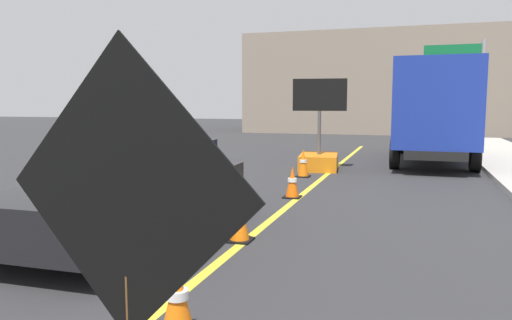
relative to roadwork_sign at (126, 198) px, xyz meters
name	(u,v)px	position (x,y,z in m)	size (l,w,h in m)	color
lane_center_stripe	(199,278)	(-0.82, 2.67, -1.47)	(0.14, 36.00, 0.01)	yellow
roadwork_sign	(126,198)	(0.00, 0.00, 0.00)	(1.62, 0.27, 2.33)	#593819
arrow_board_trailer	(319,153)	(-1.26, 12.28, -0.99)	(1.60, 1.93, 2.70)	orange
box_truck	(434,109)	(2.07, 15.17, 0.30)	(2.61, 7.81, 3.24)	black
pickup_car	(134,189)	(-2.52, 4.08, -0.77)	(2.21, 4.63, 1.38)	black
highway_guide_sign	(465,73)	(3.70, 23.54, 1.95)	(2.79, 0.18, 5.00)	gray
far_building_block	(377,85)	(-1.14, 34.07, 1.83)	(17.02, 9.99, 6.60)	gray
traffic_cone_near_sign	(177,300)	(-0.44, 1.40, -1.17)	(0.36, 0.36, 0.61)	black
traffic_cone_mid_lane	(240,218)	(-0.90, 4.24, -1.13)	(0.36, 0.36, 0.70)	black
traffic_cone_far_lane	(292,182)	(-0.95, 7.64, -1.15)	(0.36, 0.36, 0.66)	black
traffic_cone_curbside	(303,163)	(-1.36, 10.58, -1.10)	(0.36, 0.36, 0.76)	black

